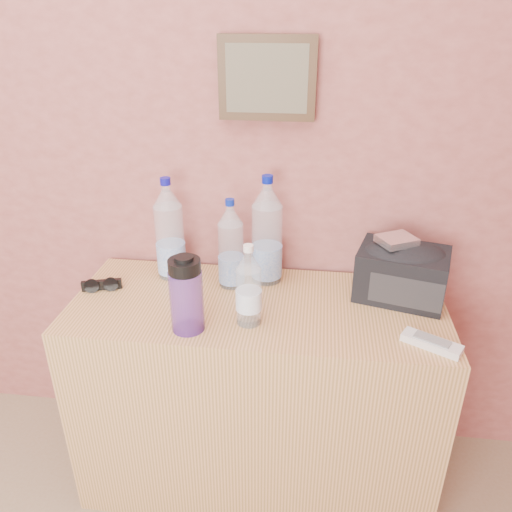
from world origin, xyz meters
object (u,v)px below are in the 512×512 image
Objects in this scene: pet_large_c at (267,236)px; toiletry_bag at (402,271)px; sunglasses at (102,285)px; foil_packet at (397,240)px; ac_remote at (432,343)px; pet_small at (249,290)px; dresser at (257,394)px; pet_large_b at (231,248)px; nalgene_bottle at (186,294)px; pet_large_a at (170,234)px.

toiletry_bag is at bearing -7.49° from pet_large_c.
foil_packet reaches higher than sunglasses.
pet_large_c is 2.30× the size of ac_remote.
dresser is at bearing 84.36° from pet_small.
pet_large_c is at bearing 172.39° from foil_packet.
pet_small is 2.34× the size of foil_packet.
foil_packet is (0.43, 0.11, 0.57)m from dresser.
toiletry_bag is (0.98, 0.08, 0.08)m from sunglasses.
pet_large_c is (0.11, 0.05, 0.03)m from pet_large_b.
toiletry_bag is (0.45, 0.11, 0.47)m from dresser.
pet_large_b is 0.68m from ac_remote.
pet_large_b is at bearing 73.68° from nalgene_bottle.
dresser is 4.68× the size of pet_small.
pet_small is at bearing -95.64° from dresser.
nalgene_bottle is (0.14, -0.32, -0.04)m from pet_large_a.
pet_small reaches higher than dresser.
sunglasses is 0.48× the size of toiletry_bag.
pet_small is at bearing -31.99° from sunglasses.
nalgene_bottle is 2.16× the size of foil_packet.
dresser is 10.94× the size of foil_packet.
sunglasses is (-0.43, -0.09, -0.12)m from pet_large_b.
dresser is 0.56m from pet_large_c.
dresser is at bearing -168.55° from ac_remote.
ac_remote is at bearing -72.66° from foil_packet.
sunglasses is 0.80× the size of ac_remote.
sunglasses is 0.97m from foil_packet.
pet_small is at bearing -67.72° from pet_large_b.
nalgene_bottle is at bearing -142.36° from toiletry_bag.
ac_remote is at bearing -0.01° from nalgene_bottle.
sunglasses is 1.20× the size of foil_packet.
ac_remote is at bearing -20.92° from pet_large_a.
sunglasses is at bearing -160.47° from toiletry_bag.
toiletry_bag reaches higher than sunglasses.
pet_large_a is 2.19× the size of ac_remote.
pet_large_a is 3.26× the size of foil_packet.
nalgene_bottle is at bearing -120.76° from pet_large_c.
pet_large_a is 2.72× the size of sunglasses.
pet_small is 0.54m from sunglasses.
nalgene_bottle is at bearing -155.89° from foil_packet.
nalgene_bottle is (-0.08, -0.28, -0.02)m from pet_large_b.
toiletry_bag is (0.64, 0.27, -0.02)m from nalgene_bottle.
toiletry_bag reaches higher than ac_remote.
pet_small reaches higher than toiletry_bag.
dresser is 0.66m from toiletry_bag.
sunglasses is at bearing -168.09° from pet_large_b.
pet_large_c reaches higher than pet_large_b.
pet_large_a is at bearing 113.44° from nalgene_bottle.
dresser is 4.36× the size of toiletry_bag.
pet_large_b is 1.12× the size of toiletry_bag.
sunglasses is (-0.52, 0.13, -0.10)m from pet_small.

